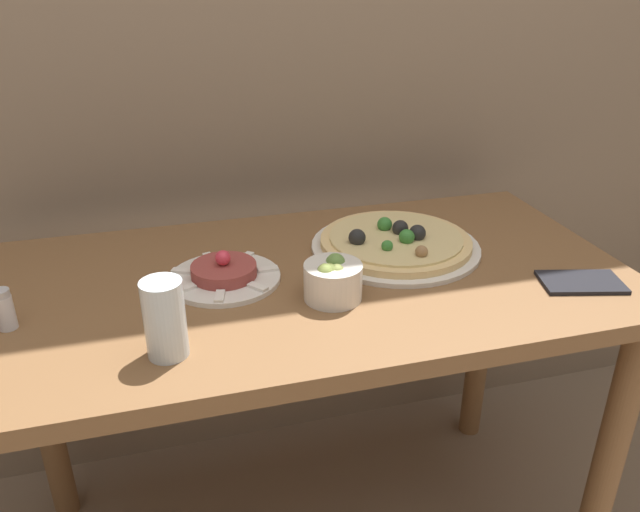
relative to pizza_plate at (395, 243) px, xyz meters
name	(u,v)px	position (x,y,z in m)	size (l,w,h in m)	color
dining_table	(305,325)	(-0.22, -0.07, -0.13)	(1.27, 0.65, 0.74)	brown
pizza_plate	(395,243)	(0.00, 0.00, 0.00)	(0.36, 0.36, 0.06)	silver
tartare_plate	(224,274)	(-0.37, -0.05, 0.00)	(0.21, 0.21, 0.06)	silver
small_bowl	(333,279)	(-0.19, -0.17, 0.02)	(0.11, 0.11, 0.08)	silver
drinking_glass	(165,319)	(-0.48, -0.27, 0.05)	(0.06, 0.06, 0.13)	silver
napkin	(581,282)	(0.28, -0.24, -0.01)	(0.17, 0.12, 0.01)	black
salt_shaker	(4,310)	(-0.74, -0.12, 0.02)	(0.03, 0.03, 0.07)	silver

